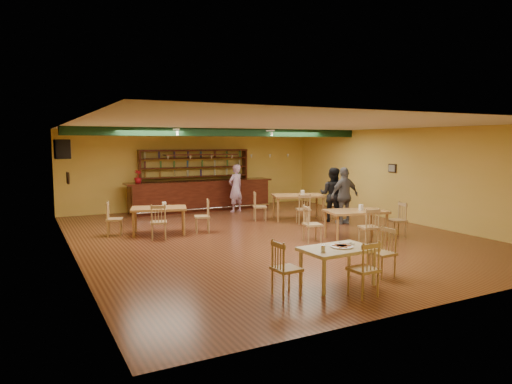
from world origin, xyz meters
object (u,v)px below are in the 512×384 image
near_table (337,266)px  bar_counter (201,196)px  dining_table_a (159,221)px  dining_table_b (298,207)px  patron_right_a (332,195)px  dining_table_d (355,225)px  patron_bar (236,188)px

near_table → bar_counter: bearing=81.6°
dining_table_a → dining_table_b: bearing=19.3°
patron_right_a → dining_table_d: bearing=117.3°
dining_table_a → bar_counter: bearing=70.4°
bar_counter → patron_right_a: size_ratio=3.18×
dining_table_a → patron_bar: patron_bar is taller
bar_counter → dining_table_a: bearing=-126.0°
dining_table_d → bar_counter: bearing=117.8°
dining_table_b → patron_bar: 2.77m
patron_right_a → near_table: bearing=105.4°
dining_table_b → dining_table_d: size_ratio=1.07×
bar_counter → near_table: size_ratio=4.32×
bar_counter → dining_table_d: 6.89m
dining_table_b → dining_table_d: (-0.33, -3.33, -0.03)m
bar_counter → patron_right_a: bearing=-54.2°
dining_table_a → dining_table_b: size_ratio=0.91×
dining_table_b → patron_right_a: bearing=-25.2°
bar_counter → dining_table_b: (2.17, -3.31, -0.15)m
dining_table_a → patron_right_a: 5.60m
bar_counter → patron_right_a: (2.97, -4.11, 0.31)m
dining_table_a → dining_table_b: (4.75, 0.24, 0.04)m
dining_table_b → near_table: size_ratio=1.29×
dining_table_b → patron_right_a: size_ratio=0.95×
near_table → patron_right_a: (3.97, 5.46, 0.53)m
dining_table_b → dining_table_d: 3.34m
bar_counter → dining_table_a: (-2.58, -3.55, -0.19)m
near_table → patron_bar: bearing=74.4°
patron_bar → dining_table_d: bearing=78.7°
patron_bar → patron_right_a: bearing=101.2°
near_table → dining_table_b: bearing=60.7°
dining_table_a → dining_table_b: 4.75m
dining_table_b → near_table: 7.02m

